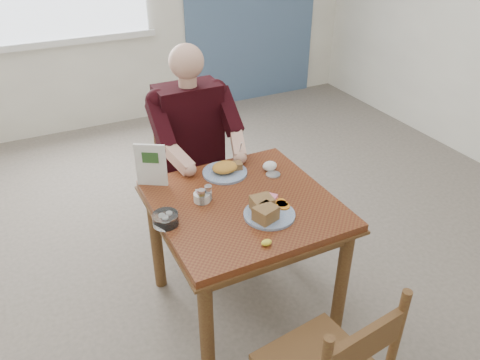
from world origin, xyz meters
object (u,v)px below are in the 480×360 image
chair_far (191,176)px  far_plate (226,169)px  diner (194,137)px  table (244,218)px  near_plate (267,210)px

chair_far → far_plate: (0.03, -0.50, 0.30)m
diner → far_plate: 0.41m
table → near_plate: size_ratio=3.08×
table → diner: bearing=90.0°
chair_far → diner: (0.00, -0.09, 0.33)m
diner → table: bearing=-90.0°
diner → near_plate: (0.04, -0.87, -0.03)m
table → diner: (0.00, 0.71, 0.17)m
chair_far → near_plate: bearing=-87.5°
table → chair_far: 0.81m
near_plate → far_plate: 0.47m
chair_far → near_plate: size_ratio=3.18×
far_plate → diner: bearing=94.8°
chair_far → far_plate: size_ratio=3.11×
table → near_plate: 0.22m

